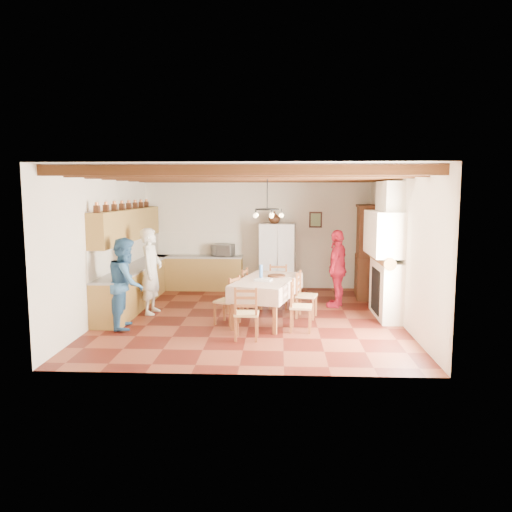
# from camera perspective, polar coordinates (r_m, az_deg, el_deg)

# --- Properties ---
(floor) EXTENTS (6.00, 6.50, 0.02)m
(floor) POSITION_cam_1_polar(r_m,az_deg,el_deg) (10.43, -0.63, -7.09)
(floor) COLOR #45130D
(floor) RESTS_ON ground
(ceiling) EXTENTS (6.00, 6.50, 0.02)m
(ceiling) POSITION_cam_1_polar(r_m,az_deg,el_deg) (10.10, -0.65, 9.73)
(ceiling) COLOR silver
(ceiling) RESTS_ON ground
(wall_back) EXTENTS (6.00, 0.02, 3.00)m
(wall_back) POSITION_cam_1_polar(r_m,az_deg,el_deg) (13.40, 0.16, 2.70)
(wall_back) COLOR beige
(wall_back) RESTS_ON ground
(wall_front) EXTENTS (6.00, 0.02, 3.00)m
(wall_front) POSITION_cam_1_polar(r_m,az_deg,el_deg) (6.93, -2.19, -1.74)
(wall_front) COLOR beige
(wall_front) RESTS_ON ground
(wall_left) EXTENTS (0.02, 6.50, 3.00)m
(wall_left) POSITION_cam_1_polar(r_m,az_deg,el_deg) (10.76, -16.87, 1.21)
(wall_left) COLOR beige
(wall_left) RESTS_ON ground
(wall_right) EXTENTS (0.02, 6.50, 3.00)m
(wall_right) POSITION_cam_1_polar(r_m,az_deg,el_deg) (10.43, 16.11, 1.05)
(wall_right) COLOR beige
(wall_right) RESTS_ON ground
(ceiling_beams) EXTENTS (6.00, 6.30, 0.16)m
(ceiling_beams) POSITION_cam_1_polar(r_m,az_deg,el_deg) (10.10, -0.65, 9.16)
(ceiling_beams) COLOR #38200C
(ceiling_beams) RESTS_ON ground
(lower_cabinets_left) EXTENTS (0.60, 4.30, 0.86)m
(lower_cabinets_left) POSITION_cam_1_polar(r_m,az_deg,el_deg) (11.80, -13.56, -3.40)
(lower_cabinets_left) COLOR olive
(lower_cabinets_left) RESTS_ON ground
(lower_cabinets_back) EXTENTS (2.30, 0.60, 0.86)m
(lower_cabinets_back) POSITION_cam_1_polar(r_m,az_deg,el_deg) (13.38, -6.55, -1.98)
(lower_cabinets_back) COLOR olive
(lower_cabinets_back) RESTS_ON ground
(countertop_left) EXTENTS (0.62, 4.30, 0.04)m
(countertop_left) POSITION_cam_1_polar(r_m,az_deg,el_deg) (11.73, -13.62, -1.24)
(countertop_left) COLOR slate
(countertop_left) RESTS_ON lower_cabinets_left
(countertop_back) EXTENTS (2.34, 0.62, 0.04)m
(countertop_back) POSITION_cam_1_polar(r_m,az_deg,el_deg) (13.31, -6.58, -0.07)
(countertop_back) COLOR slate
(countertop_back) RESTS_ON lower_cabinets_back
(backsplash_left) EXTENTS (0.03, 4.30, 0.60)m
(backsplash_left) POSITION_cam_1_polar(r_m,az_deg,el_deg) (11.77, -15.00, 0.32)
(backsplash_left) COLOR beige
(backsplash_left) RESTS_ON ground
(backsplash_back) EXTENTS (2.30, 0.03, 0.60)m
(backsplash_back) POSITION_cam_1_polar(r_m,az_deg,el_deg) (13.56, -6.41, 1.43)
(backsplash_back) COLOR beige
(backsplash_back) RESTS_ON ground
(upper_cabinets) EXTENTS (0.35, 4.20, 0.70)m
(upper_cabinets) POSITION_cam_1_polar(r_m,az_deg,el_deg) (11.66, -14.36, 3.49)
(upper_cabinets) COLOR olive
(upper_cabinets) RESTS_ON ground
(fireplace) EXTENTS (0.56, 1.60, 2.80)m
(fireplace) POSITION_cam_1_polar(r_m,az_deg,el_deg) (10.57, 14.31, 0.65)
(fireplace) COLOR beige
(fireplace) RESTS_ON ground
(wall_picture) EXTENTS (0.34, 0.03, 0.42)m
(wall_picture) POSITION_cam_1_polar(r_m,az_deg,el_deg) (13.37, 6.83, 4.14)
(wall_picture) COLOR black
(wall_picture) RESTS_ON ground
(refrigerator) EXTENTS (0.95, 0.81, 1.78)m
(refrigerator) POSITION_cam_1_polar(r_m,az_deg,el_deg) (12.95, 2.49, -0.19)
(refrigerator) COLOR white
(refrigerator) RESTS_ON floor
(hutch) EXTENTS (0.64, 1.29, 2.27)m
(hutch) POSITION_cam_1_polar(r_m,az_deg,el_deg) (12.59, 12.56, 0.54)
(hutch) COLOR #391F0E
(hutch) RESTS_ON floor
(dining_table) EXTENTS (1.48, 2.17, 0.86)m
(dining_table) POSITION_cam_1_polar(r_m,az_deg,el_deg) (10.01, 1.27, -3.10)
(dining_table) COLOR beige
(dining_table) RESTS_ON floor
(chandelier) EXTENTS (0.47, 0.47, 0.03)m
(chandelier) POSITION_cam_1_polar(r_m,az_deg,el_deg) (9.84, 1.30, 5.36)
(chandelier) COLOR black
(chandelier) RESTS_ON ground
(chair_left_near) EXTENTS (0.54, 0.55, 0.96)m
(chair_left_near) POSITION_cam_1_polar(r_m,az_deg,el_deg) (9.84, -3.33, -5.05)
(chair_left_near) COLOR brown
(chair_left_near) RESTS_ON floor
(chair_left_far) EXTENTS (0.48, 0.49, 0.96)m
(chair_left_far) POSITION_cam_1_polar(r_m,az_deg,el_deg) (10.76, -2.15, -3.97)
(chair_left_far) COLOR brown
(chair_left_far) RESTS_ON floor
(chair_right_near) EXTENTS (0.44, 0.46, 0.96)m
(chair_right_near) POSITION_cam_1_polar(r_m,az_deg,el_deg) (9.39, 5.17, -5.67)
(chair_right_near) COLOR brown
(chair_right_near) RESTS_ON floor
(chair_right_far) EXTENTS (0.49, 0.50, 0.96)m
(chair_right_far) POSITION_cam_1_polar(r_m,az_deg,el_deg) (10.37, 5.79, -4.43)
(chair_right_far) COLOR brown
(chair_right_far) RESTS_ON floor
(chair_end_near) EXTENTS (0.43, 0.41, 0.96)m
(chair_end_near) POSITION_cam_1_polar(r_m,az_deg,el_deg) (8.84, -1.08, -6.48)
(chair_end_near) COLOR brown
(chair_end_near) RESTS_ON floor
(chair_end_far) EXTENTS (0.42, 0.40, 0.96)m
(chair_end_far) POSITION_cam_1_polar(r_m,az_deg,el_deg) (11.19, 2.54, -3.52)
(chair_end_far) COLOR brown
(chair_end_far) RESTS_ON floor
(person_man) EXTENTS (0.49, 0.70, 1.83)m
(person_man) POSITION_cam_1_polar(r_m,az_deg,el_deg) (10.83, -11.88, -1.70)
(person_man) COLOR silver
(person_man) RESTS_ON floor
(person_woman_blue) EXTENTS (0.79, 0.94, 1.74)m
(person_woman_blue) POSITION_cam_1_polar(r_m,az_deg,el_deg) (9.81, -14.62, -3.01)
(person_woman_blue) COLOR #2E5C8B
(person_woman_blue) RESTS_ON floor
(person_woman_red) EXTENTS (0.78, 1.11, 1.75)m
(person_woman_red) POSITION_cam_1_polar(r_m,az_deg,el_deg) (11.38, 9.28, -1.41)
(person_woman_red) COLOR red
(person_woman_red) RESTS_ON floor
(microwave) EXTENTS (0.62, 0.48, 0.31)m
(microwave) POSITION_cam_1_polar(r_m,az_deg,el_deg) (13.20, -3.81, 0.67)
(microwave) COLOR silver
(microwave) RESTS_ON countertop_back
(fridge_vase) EXTENTS (0.38, 0.38, 0.31)m
(fridge_vase) POSITION_cam_1_polar(r_m,az_deg,el_deg) (12.86, 2.12, 4.44)
(fridge_vase) COLOR #391F0E
(fridge_vase) RESTS_ON refrigerator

